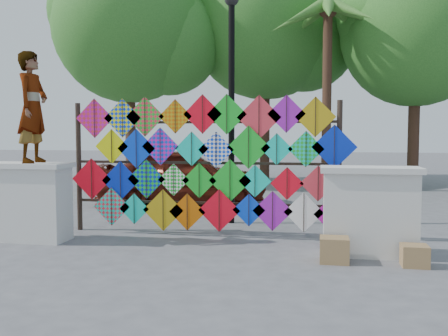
{
  "coord_description": "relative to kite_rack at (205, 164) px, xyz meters",
  "views": [
    {
      "loc": [
        1.96,
        -7.57,
        1.76
      ],
      "look_at": [
        0.42,
        0.6,
        1.18
      ],
      "focal_mm": 40.0,
      "sensor_mm": 36.0,
      "label": 1
    }
  ],
  "objects": [
    {
      "name": "palm_tree",
      "position": [
        2.13,
        7.28,
        3.72
      ],
      "size": [
        3.62,
        3.62,
        5.83
      ],
      "color": "#4C2C20",
      "rests_on": "ground"
    },
    {
      "name": "cardboard_box_near",
      "position": [
        2.12,
        -1.43,
        -1.06
      ],
      "size": [
        0.39,
        0.35,
        0.35
      ],
      "primitive_type": "cube",
      "color": "olive",
      "rests_on": "ground"
    },
    {
      "name": "sedan",
      "position": [
        -1.41,
        3.61,
        -0.53
      ],
      "size": [
        4.44,
        2.68,
        1.41
      ],
      "primitive_type": "imported",
      "rotation": [
        0.0,
        0.0,
        1.83
      ],
      "color": "#581A0F",
      "rests_on": "ground"
    },
    {
      "name": "lamppost",
      "position": [
        0.23,
        1.28,
        1.46
      ],
      "size": [
        0.28,
        0.28,
        4.46
      ],
      "color": "black",
      "rests_on": "ground"
    },
    {
      "name": "vendor_woman",
      "position": [
        -2.65,
        -0.92,
        0.94
      ],
      "size": [
        0.44,
        0.66,
        1.79
      ],
      "primitive_type": "imported",
      "rotation": [
        0.0,
        0.0,
        1.59
      ],
      "color": "#99999E",
      "rests_on": "parapet_left"
    },
    {
      "name": "tree_west",
      "position": [
        -4.47,
        8.31,
        4.15
      ],
      "size": [
        5.85,
        5.2,
        8.01
      ],
      "color": "#4C2C20",
      "rests_on": "ground"
    },
    {
      "name": "ground",
      "position": [
        -0.07,
        -0.72,
        -1.23
      ],
      "size": [
        80.0,
        80.0,
        0.0
      ],
      "primitive_type": "plane",
      "color": "slate",
      "rests_on": "ground"
    },
    {
      "name": "parapet_right",
      "position": [
        2.63,
        -0.92,
        -0.58
      ],
      "size": [
        1.4,
        0.65,
        1.28
      ],
      "color": "white",
      "rests_on": "ground"
    },
    {
      "name": "parapet_left",
      "position": [
        -2.77,
        -0.92,
        -0.58
      ],
      "size": [
        1.4,
        0.65,
        1.28
      ],
      "color": "white",
      "rests_on": "ground"
    },
    {
      "name": "tree_mid",
      "position": [
        0.04,
        10.31,
        4.54
      ],
      "size": [
        6.3,
        5.6,
        8.61
      ],
      "color": "#4C2C20",
      "rests_on": "ground"
    },
    {
      "name": "cardboard_box_far",
      "position": [
        3.16,
        -1.45,
        -1.09
      ],
      "size": [
        0.34,
        0.31,
        0.29
      ],
      "primitive_type": "cube",
      "color": "olive",
      "rests_on": "ground"
    },
    {
      "name": "kite_rack",
      "position": [
        0.0,
        0.0,
        0.0
      ],
      "size": [
        4.94,
        0.24,
        2.42
      ],
      "color": "black",
      "rests_on": "ground"
    },
    {
      "name": "tree_east",
      "position": [
        5.02,
        8.81,
        3.75
      ],
      "size": [
        5.4,
        4.8,
        7.42
      ],
      "color": "#4C2C20",
      "rests_on": "ground"
    }
  ]
}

